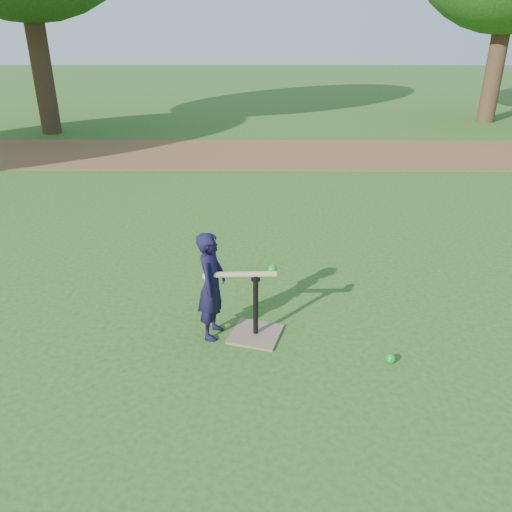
{
  "coord_description": "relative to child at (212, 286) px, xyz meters",
  "views": [
    {
      "loc": [
        -0.33,
        -3.64,
        2.51
      ],
      "look_at": [
        -0.37,
        0.48,
        0.65
      ],
      "focal_mm": 35.0,
      "sensor_mm": 36.0,
      "label": 1
    }
  ],
  "objects": [
    {
      "name": "ground",
      "position": [
        0.75,
        -0.19,
        -0.49
      ],
      "size": [
        80.0,
        80.0,
        0.0
      ],
      "primitive_type": "plane",
      "color": "#285116",
      "rests_on": "ground"
    },
    {
      "name": "dirt_strip",
      "position": [
        0.75,
        7.31,
        -0.49
      ],
      "size": [
        24.0,
        3.0,
        0.01
      ],
      "primitive_type": "cube",
      "color": "brown",
      "rests_on": "ground"
    },
    {
      "name": "child",
      "position": [
        0.0,
        0.0,
        0.0
      ],
      "size": [
        0.3,
        0.4,
        0.99
      ],
      "primitive_type": "imported",
      "rotation": [
        0.0,
        0.0,
        1.39
      ],
      "color": "black",
      "rests_on": "ground"
    },
    {
      "name": "wiffle_ball_ground",
      "position": [
        1.5,
        -0.41,
        -0.45
      ],
      "size": [
        0.08,
        0.08,
        0.08
      ],
      "primitive_type": "sphere",
      "color": "#0D9531",
      "rests_on": "ground"
    },
    {
      "name": "batting_tee",
      "position": [
        0.38,
        -0.01,
        -0.38
      ],
      "size": [
        0.53,
        0.53,
        0.61
      ],
      "color": "#7E6650",
      "rests_on": "ground"
    },
    {
      "name": "swing_action",
      "position": [
        0.28,
        -0.03,
        0.13
      ],
      "size": [
        0.64,
        0.16,
        0.1
      ],
      "color": "tan",
      "rests_on": "ground"
    }
  ]
}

